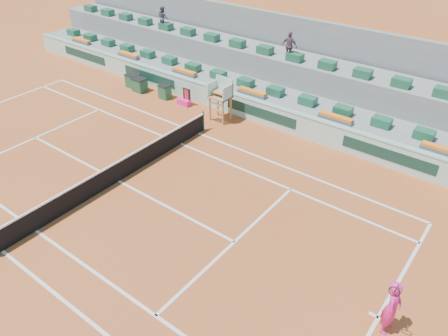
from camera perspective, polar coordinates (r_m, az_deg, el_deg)
The scene contains 19 objects.
ground at distance 19.96m, azimuth -13.61°, elevation -1.68°, with size 90.00×90.00×0.00m, color #9C461E.
seating_tier_lower at distance 26.59m, azimuth 3.95°, elevation 10.05°, with size 36.00×4.00×1.20m, color gray.
seating_tier_upper at distance 27.58m, azimuth 5.91°, elevation 12.42°, with size 36.00×2.40×2.60m, color gray.
stadium_back_wall at distance 28.57m, azimuth 7.80°, elevation 14.98°, with size 36.00×0.40×4.40m, color gray.
player_bag at distance 26.16m, azimuth -5.25°, elevation 8.56°, with size 0.82×0.37×0.37m, color #FB2085.
spectator_left at distance 31.36m, azimuth -7.98°, elevation 18.88°, with size 0.74×0.58×1.52m, color #4B4C58.
spectator_mid at distance 25.58m, azimuth 8.56°, elevation 15.49°, with size 0.93×0.39×1.58m, color #674551.
court_lines at distance 19.96m, azimuth -13.61°, elevation -1.67°, with size 23.89×11.09×0.01m.
tennis_net at distance 19.67m, azimuth -13.81°, elevation -0.43°, with size 0.10×11.97×1.10m.
advertising_hoarding at distance 24.92m, azimuth 1.12°, elevation 8.52°, with size 36.00×0.34×1.26m.
umpire_chair at distance 23.82m, azimuth -0.35°, elevation 9.69°, with size 1.10×0.90×2.40m.
seat_row_lower at distance 25.58m, azimuth 2.87°, elevation 11.10°, with size 32.90×0.60×0.44m.
seat_row_upper at distance 26.58m, azimuth 5.39°, elevation 15.11°, with size 32.90×0.60×0.44m.
flower_planters at distance 25.84m, azimuth -0.95°, elevation 11.17°, with size 26.80×0.36×0.28m.
drink_cooler_a at distance 27.07m, azimuth -7.75°, elevation 9.85°, with size 0.67×0.58×0.84m.
drink_cooler_b at distance 28.28m, azimuth -10.96°, elevation 10.62°, with size 0.83×0.71×0.84m.
drink_cooler_c at distance 29.01m, azimuth -11.80°, elevation 11.12°, with size 0.84×0.73×0.84m.
towel_rack at distance 25.98m, azimuth -4.89°, elevation 9.42°, with size 0.56×0.09×1.03m.
tennis_player at distance 14.01m, azimuth 21.09°, elevation -16.59°, with size 0.53×0.94×2.28m.
Camera 1 is at (13.32, -9.69, 11.27)m, focal length 35.00 mm.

